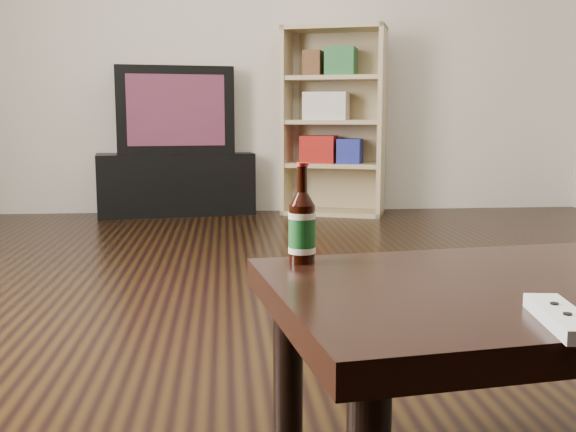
{
  "coord_description": "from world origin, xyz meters",
  "views": [
    {
      "loc": [
        -0.3,
        -2.17,
        0.73
      ],
      "look_at": [
        -0.17,
        -0.76,
        0.52
      ],
      "focal_mm": 42.0,
      "sensor_mm": 36.0,
      "label": 1
    }
  ],
  "objects": [
    {
      "name": "remote",
      "position": [
        0.2,
        -1.23,
        0.43
      ],
      "size": [
        0.08,
        0.21,
        0.02
      ],
      "rotation": [
        0.0,
        0.0,
        -0.14
      ],
      "color": "silver",
      "rests_on": "coffee_table"
    },
    {
      "name": "floor",
      "position": [
        0.0,
        0.0,
        -0.01
      ],
      "size": [
        5.0,
        6.0,
        0.01
      ],
      "primitive_type": "cube",
      "color": "black",
      "rests_on": "ground"
    },
    {
      "name": "wall_back",
      "position": [
        0.0,
        3.01,
        1.35
      ],
      "size": [
        5.0,
        0.02,
        2.7
      ],
      "primitive_type": "cube",
      "color": "beige",
      "rests_on": "ground"
    },
    {
      "name": "bookshelf",
      "position": [
        0.5,
        2.8,
        0.71
      ],
      "size": [
        0.81,
        0.56,
        1.37
      ],
      "rotation": [
        0.0,
        0.0,
        -0.33
      ],
      "color": "tan",
      "rests_on": "floor"
    },
    {
      "name": "coffee_table",
      "position": [
        0.34,
        -0.96,
        0.36
      ],
      "size": [
        1.19,
        0.8,
        0.42
      ],
      "rotation": [
        0.0,
        0.0,
        0.14
      ],
      "color": "black",
      "rests_on": "floor"
    },
    {
      "name": "tv_stand",
      "position": [
        -0.68,
        2.98,
        0.23
      ],
      "size": [
        1.21,
        0.74,
        0.46
      ],
      "primitive_type": "cube",
      "rotation": [
        0.0,
        0.0,
        0.15
      ],
      "color": "black",
      "rests_on": "floor"
    },
    {
      "name": "beer_bottle",
      "position": [
        -0.14,
        -0.76,
        0.49
      ],
      "size": [
        0.08,
        0.08,
        0.21
      ],
      "rotation": [
        0.0,
        0.0,
        0.41
      ],
      "color": "black",
      "rests_on": "coffee_table"
    },
    {
      "name": "tv",
      "position": [
        -0.68,
        2.98,
        0.77
      ],
      "size": [
        0.91,
        0.65,
        0.63
      ],
      "rotation": [
        0.0,
        0.0,
        0.15
      ],
      "color": "black",
      "rests_on": "tv_stand"
    }
  ]
}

